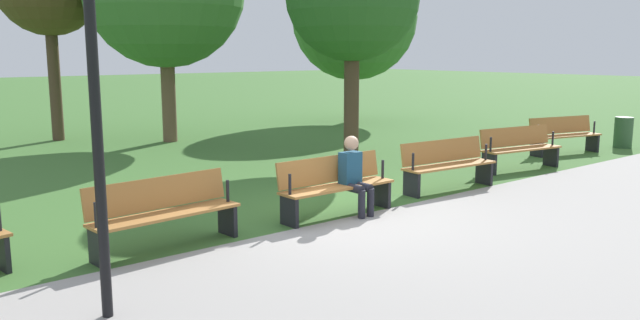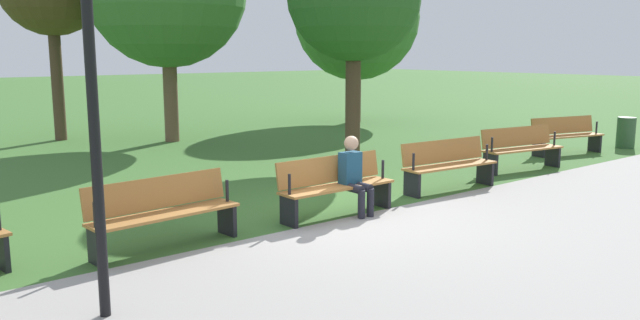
% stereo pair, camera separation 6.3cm
% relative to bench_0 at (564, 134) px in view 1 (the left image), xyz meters
% --- Properties ---
extents(ground_plane, '(120.00, 120.00, 0.00)m').
position_rel_bench_0_xyz_m(ground_plane, '(8.13, 1.04, -0.48)').
color(ground_plane, '#3D6B2D').
extents(path_paving, '(31.12, 5.38, 0.01)m').
position_rel_bench_0_xyz_m(path_paving, '(8.13, 3.90, -0.48)').
color(path_paving, '#A39E99').
rests_on(path_paving, ground).
extents(bench_0, '(2.01, 0.92, 0.89)m').
position_rel_bench_0_xyz_m(bench_0, '(0.00, 0.00, 0.00)').
color(bench_0, '#B27538').
rests_on(bench_0, ground).
extents(bench_1, '(2.00, 0.77, 0.89)m').
position_rel_bench_0_xyz_m(bench_1, '(2.68, 0.54, 0.00)').
color(bench_1, '#B27538').
rests_on(bench_1, ground).
extents(bench_2, '(1.98, 0.63, 0.89)m').
position_rel_bench_0_xyz_m(bench_2, '(5.40, 0.86, 0.00)').
color(bench_2, '#B27538').
rests_on(bench_2, ground).
extents(bench_3, '(1.95, 0.47, 0.89)m').
position_rel_bench_0_xyz_m(bench_3, '(8.13, 0.97, 0.00)').
color(bench_3, '#B27538').
rests_on(bench_3, ground).
extents(bench_4, '(1.98, 0.63, 0.89)m').
position_rel_bench_0_xyz_m(bench_4, '(10.87, 0.86, 0.00)').
color(bench_4, '#B27538').
rests_on(bench_4, ground).
extents(person_seated, '(0.32, 0.52, 1.20)m').
position_rel_bench_0_xyz_m(person_seated, '(7.87, 1.11, 0.16)').
color(person_seated, navy).
rests_on(person_seated, ground).
extents(tree_2, '(4.35, 4.35, 5.81)m').
position_rel_bench_0_xyz_m(tree_2, '(-0.84, -8.54, 3.15)').
color(tree_2, '#4C3828').
rests_on(tree_2, ground).
extents(lamp_post, '(0.32, 0.32, 3.99)m').
position_rel_bench_0_xyz_m(lamp_post, '(12.22, 2.47, 2.30)').
color(lamp_post, black).
rests_on(lamp_post, ground).
extents(trash_bin, '(0.45, 0.45, 0.79)m').
position_rel_bench_0_xyz_m(trash_bin, '(-2.12, 0.44, -0.08)').
color(trash_bin, '#2D512D').
rests_on(trash_bin, ground).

